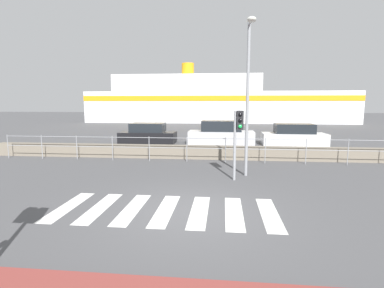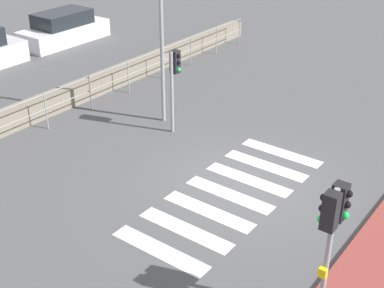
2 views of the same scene
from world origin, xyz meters
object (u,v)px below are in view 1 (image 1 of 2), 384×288
at_px(parked_car_silver, 221,134).
at_px(parked_car_white, 294,136).
at_px(parked_car_black, 148,134).
at_px(ferry_boat, 212,102).
at_px(traffic_light_far, 238,129).
at_px(streetlamp, 248,81).

xyz_separation_m(parked_car_silver, parked_car_white, (4.88, -0.00, -0.08)).
bearing_deg(parked_car_black, ferry_boat, 81.58).
height_order(traffic_light_far, parked_car_white, traffic_light_far).
bearing_deg(parked_car_white, ferry_boat, 104.87).
height_order(traffic_light_far, ferry_boat, ferry_boat).
height_order(traffic_light_far, parked_car_black, traffic_light_far).
distance_m(streetlamp, parked_car_silver, 9.79).
xyz_separation_m(traffic_light_far, streetlamp, (0.36, 0.54, 1.75)).
height_order(ferry_boat, parked_car_silver, ferry_boat).
relative_size(traffic_light_far, ferry_boat, 0.07).
xyz_separation_m(ferry_boat, parked_car_black, (-3.59, -24.29, -2.28)).
distance_m(parked_car_silver, parked_car_white, 4.88).
bearing_deg(ferry_boat, traffic_light_far, -86.25).
bearing_deg(traffic_light_far, streetlamp, 55.95).
relative_size(streetlamp, ferry_boat, 0.15).
relative_size(streetlamp, parked_car_white, 1.38).
relative_size(ferry_boat, parked_car_silver, 8.41).
bearing_deg(parked_car_white, traffic_light_far, -113.21).
relative_size(parked_car_black, parked_car_white, 0.93).
height_order(streetlamp, parked_car_white, streetlamp).
bearing_deg(traffic_light_far, parked_car_white, 66.79).
relative_size(traffic_light_far, parked_car_black, 0.65).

